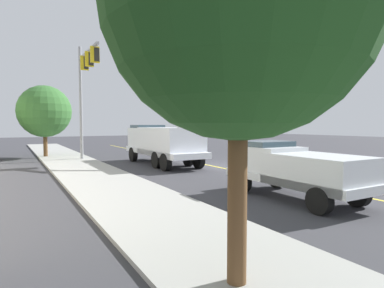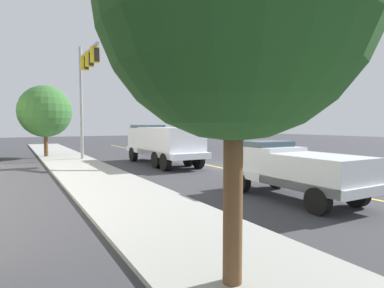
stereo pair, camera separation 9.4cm
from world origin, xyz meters
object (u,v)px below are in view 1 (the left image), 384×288
Objects in this scene: traffic_cone_mid_front at (165,153)px; traffic_signal_mast at (85,80)px; passing_minivan at (174,142)px; utility_bucket_truck at (162,141)px; service_pickup_truck at (296,169)px.

traffic_signal_mast is at bearing 87.92° from traffic_cone_mid_front.
traffic_cone_mid_front is at bearing 144.94° from passing_minivan.
traffic_signal_mast is (0.22, 6.11, 5.49)m from traffic_cone_mid_front.
utility_bucket_truck is 7.06m from traffic_signal_mast.
traffic_cone_mid_front is 0.09× the size of traffic_signal_mast.
traffic_signal_mast reaches higher than passing_minivan.
service_pickup_truck is 7.02× the size of traffic_cone_mid_front.
passing_minivan is at bearing -35.06° from traffic_cone_mid_front.
passing_minivan is at bearing -16.06° from service_pickup_truck.
utility_bucket_truck is 10.26× the size of traffic_cone_mid_front.
traffic_signal_mast is at bearing 47.20° from utility_bucket_truck.
passing_minivan is at bearing -63.73° from traffic_signal_mast.
passing_minivan is (8.55, -5.47, -0.64)m from utility_bucket_truck.
traffic_cone_mid_front is (3.59, -2.00, -1.21)m from utility_bucket_truck.
service_pickup_truck is 0.66× the size of traffic_signal_mast.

